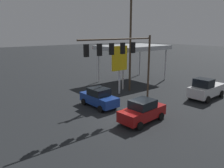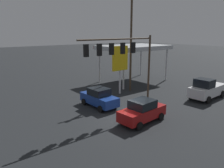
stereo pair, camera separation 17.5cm
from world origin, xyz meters
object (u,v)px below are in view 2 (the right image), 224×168
(traffic_signal_assembly, at_px, (123,54))
(sedan_far, at_px, (99,97))
(utility_pole, at_px, (131,42))
(pickup_parked, at_px, (207,89))
(price_sign, at_px, (120,60))
(sedan_waiting, at_px, (142,111))

(traffic_signal_assembly, xyz_separation_m, sedan_far, (0.94, -2.56, -4.56))
(sedan_far, bearing_deg, utility_pole, 109.23)
(pickup_parked, bearing_deg, price_sign, -52.52)
(sedan_waiting, bearing_deg, traffic_signal_assembly, -100.18)
(price_sign, bearing_deg, traffic_signal_assembly, 52.16)
(utility_pole, distance_m, sedan_waiting, 11.32)
(sedan_far, bearing_deg, traffic_signal_assembly, 18.36)
(traffic_signal_assembly, xyz_separation_m, sedan_waiting, (0.29, 2.88, -4.56))
(sedan_waiting, bearing_deg, utility_pole, -131.49)
(price_sign, xyz_separation_m, sedan_far, (4.73, 2.33, -3.16))
(sedan_waiting, bearing_deg, sedan_far, -87.69)
(utility_pole, height_order, price_sign, utility_pole)
(price_sign, relative_size, sedan_far, 1.31)
(sedan_far, bearing_deg, pickup_parked, 62.54)
(traffic_signal_assembly, distance_m, price_sign, 6.34)
(utility_pole, bearing_deg, price_sign, 6.76)
(pickup_parked, height_order, sedan_far, pickup_parked)
(utility_pole, relative_size, sedan_waiting, 2.62)
(pickup_parked, distance_m, sedan_far, 12.36)
(pickup_parked, relative_size, sedan_waiting, 1.17)
(price_sign, xyz_separation_m, pickup_parked, (-6.41, 7.69, -3.00))
(sedan_far, bearing_deg, price_sign, 114.45)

